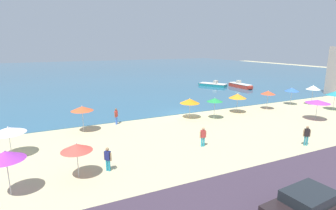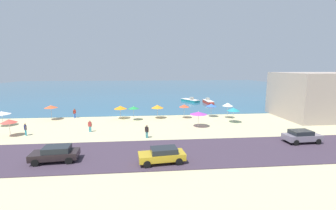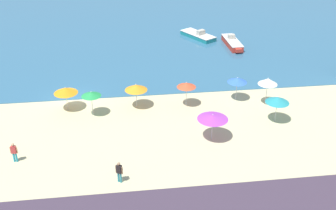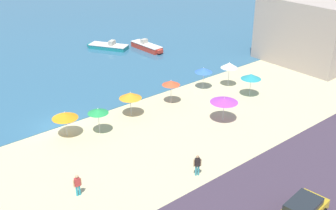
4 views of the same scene
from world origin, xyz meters
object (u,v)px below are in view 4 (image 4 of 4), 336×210
object	(u,v)px
beach_umbrella_7	(65,115)
skiff_nearshore	(108,46)
beach_umbrella_2	(171,83)
beach_umbrella_9	(251,76)
bather_2	(197,164)
beach_umbrella_1	(224,100)
bather_1	(77,184)
harbor_fortress	(335,16)
beach_umbrella_5	(130,95)
beach_umbrella_11	(229,65)
beach_umbrella_10	(204,70)
skiff_offshore	(147,47)
beach_umbrella_6	(98,111)

from	to	relation	value
beach_umbrella_7	skiff_nearshore	size ratio (longest dim) A/B	0.41
skiff_nearshore	beach_umbrella_2	bearing A→B (deg)	-104.11
beach_umbrella_7	beach_umbrella_9	distance (m)	18.41
bather_2	skiff_nearshore	bearing A→B (deg)	69.09
beach_umbrella_1	bather_1	bearing A→B (deg)	-175.56
beach_umbrella_1	bather_1	xyz separation A→B (m)	(-15.04, -1.17, -1.15)
beach_umbrella_1	harbor_fortress	size ratio (longest dim) A/B	0.15
bather_1	beach_umbrella_5	bearing A→B (deg)	37.61
beach_umbrella_9	skiff_nearshore	xyz separation A→B (m)	(-2.53, 22.04, -1.75)
beach_umbrella_11	beach_umbrella_1	bearing A→B (deg)	-140.49
beach_umbrella_10	skiff_offshore	world-z (taller)	beach_umbrella_10
harbor_fortress	beach_umbrella_10	bearing A→B (deg)	174.68
beach_umbrella_5	skiff_offshore	size ratio (longest dim) A/B	0.43
beach_umbrella_1	harbor_fortress	bearing A→B (deg)	10.19
beach_umbrella_6	bather_1	xyz separation A→B (m)	(-5.47, -6.26, -1.21)
beach_umbrella_2	bather_2	bearing A→B (deg)	-121.52
bather_2	skiff_nearshore	xyz separation A→B (m)	(10.93, 28.60, -0.54)
beach_umbrella_1	beach_umbrella_6	xyz separation A→B (m)	(-9.57, 5.09, 0.06)
beach_umbrella_5	beach_umbrella_6	bearing A→B (deg)	-165.95
beach_umbrella_2	beach_umbrella_11	size ratio (longest dim) A/B	0.89
beach_umbrella_1	beach_umbrella_7	distance (m)	13.52
beach_umbrella_7	bather_1	distance (m)	8.33
beach_umbrella_11	beach_umbrella_6	bearing A→B (deg)	-179.92
beach_umbrella_7	beach_umbrella_11	size ratio (longest dim) A/B	0.83
beach_umbrella_11	bather_1	bearing A→B (deg)	-163.53
beach_umbrella_5	bather_1	distance (m)	11.92
beach_umbrella_6	beach_umbrella_2	bearing A→B (deg)	4.81
beach_umbrella_11	skiff_nearshore	world-z (taller)	beach_umbrella_11
beach_umbrella_5	bather_2	size ratio (longest dim) A/B	1.44
bather_2	skiff_offshore	size ratio (longest dim) A/B	0.30
beach_umbrella_6	skiff_offshore	bearing A→B (deg)	42.65
bather_1	harbor_fortress	xyz separation A→B (m)	(39.72, 5.60, 3.92)
beach_umbrella_10	beach_umbrella_1	bearing A→B (deg)	-120.38
beach_umbrella_5	bather_2	world-z (taller)	beach_umbrella_5
bather_2	harbor_fortress	bearing A→B (deg)	15.59
beach_umbrella_7	beach_umbrella_9	bearing A→B (deg)	-13.96
beach_umbrella_1	harbor_fortress	xyz separation A→B (m)	(24.68, 4.43, 2.77)
skiff_nearshore	bather_2	bearing A→B (deg)	-110.91
beach_umbrella_2	harbor_fortress	world-z (taller)	harbor_fortress
beach_umbrella_6	bather_1	distance (m)	8.40
beach_umbrella_1	bather_2	world-z (taller)	beach_umbrella_1
beach_umbrella_5	beach_umbrella_11	xyz separation A→B (m)	(11.84, -0.96, 0.34)
beach_umbrella_5	beach_umbrella_6	distance (m)	4.05
beach_umbrella_5	beach_umbrella_6	world-z (taller)	beach_umbrella_5
beach_umbrella_7	skiff_offshore	xyz separation A→B (m)	(18.99, 14.00, -1.46)
beach_umbrella_9	skiff_offshore	xyz separation A→B (m)	(1.12, 18.44, -1.65)
beach_umbrella_1	harbor_fortress	world-z (taller)	harbor_fortress
beach_umbrella_9	beach_umbrella_10	bearing A→B (deg)	117.37
beach_umbrella_1	beach_umbrella_11	size ratio (longest dim) A/B	0.90
bather_1	skiff_nearshore	distance (m)	31.30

